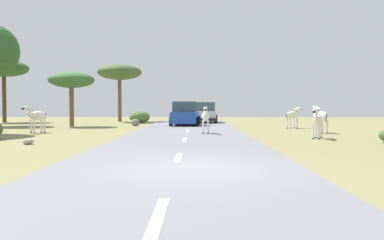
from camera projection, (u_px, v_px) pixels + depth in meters
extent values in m
plane|color=olive|center=(197.00, 171.00, 9.30)|extent=(90.00, 90.00, 0.00)
cube|color=slate|center=(175.00, 170.00, 9.30)|extent=(6.00, 64.00, 0.05)
cube|color=silver|center=(158.00, 216.00, 5.30)|extent=(0.16, 2.00, 0.01)
cube|color=silver|center=(178.00, 157.00, 11.30)|extent=(0.16, 2.00, 0.01)
cube|color=silver|center=(185.00, 140.00, 17.30)|extent=(0.16, 2.00, 0.01)
cube|color=silver|center=(188.00, 131.00, 23.29)|extent=(0.16, 2.00, 0.01)
cube|color=silver|center=(189.00, 126.00, 29.29)|extent=(0.16, 2.00, 0.01)
cube|color=silver|center=(191.00, 122.00, 35.29)|extent=(0.16, 2.00, 0.01)
ellipsoid|color=silver|center=(206.00, 117.00, 21.31)|extent=(0.42, 0.99, 0.47)
cylinder|color=silver|center=(203.00, 127.00, 21.01)|extent=(0.10, 0.10, 0.67)
cylinder|color=#28231E|center=(203.00, 133.00, 21.02)|extent=(0.12, 0.12, 0.04)
cylinder|color=silver|center=(208.00, 127.00, 21.00)|extent=(0.10, 0.10, 0.67)
cylinder|color=#28231E|center=(208.00, 133.00, 21.02)|extent=(0.12, 0.12, 0.04)
cylinder|color=silver|center=(203.00, 127.00, 21.66)|extent=(0.10, 0.10, 0.67)
cylinder|color=#28231E|center=(203.00, 132.00, 21.67)|extent=(0.12, 0.12, 0.04)
cylinder|color=silver|center=(208.00, 127.00, 21.65)|extent=(0.10, 0.10, 0.67)
cylinder|color=#28231E|center=(208.00, 132.00, 21.66)|extent=(0.12, 0.12, 0.04)
cylinder|color=silver|center=(206.00, 112.00, 20.83)|extent=(0.19, 0.36, 0.40)
cube|color=black|center=(206.00, 111.00, 20.83)|extent=(0.05, 0.33, 0.27)
ellipsoid|color=silver|center=(205.00, 109.00, 20.60)|extent=(0.19, 0.43, 0.21)
ellipsoid|color=black|center=(205.00, 110.00, 20.43)|extent=(0.13, 0.15, 0.13)
cone|color=silver|center=(204.00, 107.00, 20.70)|extent=(0.08, 0.08, 0.13)
cone|color=silver|center=(207.00, 107.00, 20.70)|extent=(0.08, 0.08, 0.13)
cylinder|color=black|center=(206.00, 118.00, 21.81)|extent=(0.04, 0.14, 0.40)
ellipsoid|color=silver|center=(322.00, 116.00, 22.15)|extent=(0.61, 1.13, 0.50)
cylinder|color=silver|center=(321.00, 126.00, 22.54)|extent=(0.12, 0.12, 0.73)
cylinder|color=#28231E|center=(321.00, 132.00, 22.55)|extent=(0.14, 0.14, 0.05)
cylinder|color=silver|center=(316.00, 126.00, 22.50)|extent=(0.12, 0.12, 0.73)
cylinder|color=#28231E|center=(316.00, 132.00, 22.51)|extent=(0.14, 0.14, 0.05)
cylinder|color=silver|center=(327.00, 127.00, 21.85)|extent=(0.12, 0.12, 0.73)
cylinder|color=#28231E|center=(327.00, 133.00, 21.86)|extent=(0.14, 0.14, 0.05)
cylinder|color=silver|center=(322.00, 127.00, 21.81)|extent=(0.12, 0.12, 0.73)
cylinder|color=#28231E|center=(322.00, 133.00, 21.82)|extent=(0.14, 0.14, 0.05)
cylinder|color=silver|center=(317.00, 111.00, 22.65)|extent=(0.26, 0.41, 0.43)
cube|color=black|center=(317.00, 109.00, 22.65)|extent=(0.10, 0.35, 0.30)
ellipsoid|color=silver|center=(315.00, 108.00, 22.89)|extent=(0.27, 0.49, 0.23)
ellipsoid|color=black|center=(314.00, 108.00, 23.08)|extent=(0.16, 0.18, 0.14)
cone|color=silver|center=(317.00, 106.00, 22.78)|extent=(0.10, 0.10, 0.14)
cone|color=silver|center=(315.00, 106.00, 22.76)|extent=(0.10, 0.10, 0.14)
cylinder|color=black|center=(326.00, 118.00, 21.63)|extent=(0.06, 0.15, 0.43)
ellipsoid|color=silver|center=(292.00, 115.00, 26.88)|extent=(1.06, 0.90, 0.48)
cylinder|color=silver|center=(297.00, 123.00, 26.97)|extent=(0.14, 0.14, 0.69)
cylinder|color=#28231E|center=(297.00, 128.00, 26.98)|extent=(0.16, 0.16, 0.05)
cylinder|color=silver|center=(294.00, 123.00, 27.18)|extent=(0.14, 0.14, 0.69)
cylinder|color=#28231E|center=(294.00, 128.00, 27.19)|extent=(0.16, 0.16, 0.05)
cylinder|color=silver|center=(290.00, 123.00, 26.61)|extent=(0.14, 0.14, 0.69)
cylinder|color=#28231E|center=(290.00, 128.00, 26.62)|extent=(0.16, 0.16, 0.05)
cylinder|color=silver|center=(287.00, 123.00, 26.82)|extent=(0.14, 0.14, 0.69)
cylinder|color=#28231E|center=(287.00, 128.00, 26.83)|extent=(0.16, 0.16, 0.05)
cylinder|color=silver|center=(297.00, 111.00, 27.14)|extent=(0.40, 0.35, 0.40)
cube|color=black|center=(297.00, 110.00, 27.13)|extent=(0.30, 0.22, 0.28)
ellipsoid|color=silver|center=(300.00, 109.00, 27.26)|extent=(0.47, 0.40, 0.22)
ellipsoid|color=black|center=(302.00, 109.00, 27.36)|extent=(0.20, 0.19, 0.13)
cone|color=silver|center=(299.00, 107.00, 27.14)|extent=(0.11, 0.11, 0.13)
cone|color=silver|center=(298.00, 107.00, 27.25)|extent=(0.11, 0.11, 0.13)
cylinder|color=black|center=(287.00, 116.00, 26.60)|extent=(0.14, 0.11, 0.41)
ellipsoid|color=silver|center=(38.00, 116.00, 22.38)|extent=(0.87, 1.13, 0.50)
cylinder|color=silver|center=(31.00, 127.00, 22.16)|extent=(0.14, 0.14, 0.72)
cylinder|color=#28231E|center=(31.00, 133.00, 22.17)|extent=(0.16, 0.16, 0.05)
cylinder|color=silver|center=(34.00, 127.00, 22.03)|extent=(0.14, 0.14, 0.72)
cylinder|color=#28231E|center=(34.00, 133.00, 22.04)|extent=(0.16, 0.16, 0.05)
cylinder|color=silver|center=(41.00, 126.00, 22.77)|extent=(0.14, 0.14, 0.72)
cylinder|color=#28231E|center=(41.00, 132.00, 22.78)|extent=(0.16, 0.16, 0.05)
cylinder|color=silver|center=(45.00, 126.00, 22.64)|extent=(0.14, 0.14, 0.72)
cylinder|color=#28231E|center=(45.00, 132.00, 22.65)|extent=(0.16, 0.16, 0.05)
cylinder|color=silver|center=(30.00, 111.00, 21.93)|extent=(0.35, 0.42, 0.43)
cube|color=black|center=(30.00, 110.00, 21.93)|extent=(0.20, 0.33, 0.29)
ellipsoid|color=silver|center=(26.00, 108.00, 21.71)|extent=(0.39, 0.50, 0.23)
ellipsoid|color=black|center=(23.00, 109.00, 21.55)|extent=(0.20, 0.21, 0.14)
cone|color=silver|center=(27.00, 106.00, 21.84)|extent=(0.12, 0.12, 0.13)
cone|color=silver|center=(29.00, 106.00, 21.77)|extent=(0.12, 0.12, 0.13)
cylinder|color=black|center=(45.00, 117.00, 22.85)|extent=(0.10, 0.15, 0.43)
ellipsoid|color=silver|center=(318.00, 120.00, 18.49)|extent=(0.78, 1.04, 0.46)
cylinder|color=silver|center=(313.00, 132.00, 18.28)|extent=(0.13, 0.13, 0.66)
cylinder|color=#28231E|center=(313.00, 138.00, 18.29)|extent=(0.15, 0.15, 0.04)
cylinder|color=silver|center=(319.00, 132.00, 18.17)|extent=(0.13, 0.13, 0.66)
cylinder|color=#28231E|center=(319.00, 139.00, 18.18)|extent=(0.15, 0.15, 0.04)
cylinder|color=silver|center=(316.00, 131.00, 18.85)|extent=(0.13, 0.13, 0.66)
cylinder|color=#28231E|center=(316.00, 138.00, 18.86)|extent=(0.15, 0.15, 0.04)
cylinder|color=silver|center=(321.00, 131.00, 18.73)|extent=(0.13, 0.13, 0.66)
cylinder|color=#28231E|center=(321.00, 138.00, 18.74)|extent=(0.15, 0.15, 0.04)
cylinder|color=silver|center=(316.00, 115.00, 18.07)|extent=(0.31, 0.39, 0.39)
cube|color=black|center=(316.00, 113.00, 18.06)|extent=(0.18, 0.30, 0.27)
ellipsoid|color=silver|center=(315.00, 111.00, 17.86)|extent=(0.35, 0.46, 0.21)
ellipsoid|color=black|center=(314.00, 112.00, 17.71)|extent=(0.18, 0.19, 0.13)
cone|color=silver|center=(314.00, 109.00, 17.98)|extent=(0.11, 0.11, 0.12)
cone|color=silver|center=(317.00, 109.00, 17.92)|extent=(0.11, 0.11, 0.12)
cylinder|color=black|center=(319.00, 121.00, 18.92)|extent=(0.09, 0.14, 0.39)
cube|color=#1E479E|center=(185.00, 117.00, 30.24)|extent=(2.04, 4.30, 0.80)
cube|color=#334751|center=(185.00, 107.00, 30.02)|extent=(1.77, 2.29, 0.76)
cube|color=black|center=(188.00, 120.00, 32.41)|extent=(1.72, 0.26, 0.24)
cylinder|color=black|center=(199.00, 120.00, 31.54)|extent=(0.26, 0.69, 0.68)
cylinder|color=black|center=(175.00, 120.00, 31.66)|extent=(0.26, 0.69, 0.68)
cylinder|color=black|center=(196.00, 121.00, 28.84)|extent=(0.26, 0.69, 0.68)
cylinder|color=black|center=(171.00, 121.00, 28.97)|extent=(0.26, 0.69, 0.68)
cube|color=silver|center=(205.00, 116.00, 35.37)|extent=(1.90, 4.24, 0.80)
cube|color=#334751|center=(205.00, 107.00, 35.55)|extent=(1.69, 2.24, 0.76)
cube|color=black|center=(205.00, 120.00, 33.23)|extent=(1.71, 0.20, 0.24)
cylinder|color=black|center=(194.00, 119.00, 34.06)|extent=(0.24, 0.68, 0.68)
cylinder|color=black|center=(216.00, 119.00, 34.00)|extent=(0.24, 0.68, 0.68)
cylinder|color=black|center=(195.00, 118.00, 36.76)|extent=(0.24, 0.68, 0.68)
cylinder|color=black|center=(215.00, 118.00, 36.70)|extent=(0.24, 0.68, 0.68)
cylinder|color=brown|center=(120.00, 101.00, 38.46)|extent=(0.34, 0.34, 3.91)
ellipsoid|color=#425B2D|center=(120.00, 72.00, 38.36)|extent=(4.11, 4.11, 1.44)
cylinder|color=#4C3823|center=(4.00, 100.00, 36.71)|extent=(0.35, 0.35, 4.08)
ellipsoid|color=#2D5628|center=(4.00, 68.00, 36.62)|extent=(4.28, 4.28, 1.50)
cylinder|color=brown|center=(72.00, 107.00, 29.28)|extent=(0.31, 0.31, 2.75)
ellipsoid|color=#386633|center=(71.00, 80.00, 29.21)|extent=(3.23, 3.23, 1.13)
ellipsoid|color=#4C7038|center=(140.00, 117.00, 35.12)|extent=(1.76, 1.58, 1.06)
ellipsoid|color=#A89E8C|center=(28.00, 141.00, 15.71)|extent=(0.44, 0.38, 0.23)
ellipsoid|color=gray|center=(135.00, 123.00, 30.19)|extent=(0.67, 0.51, 0.50)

